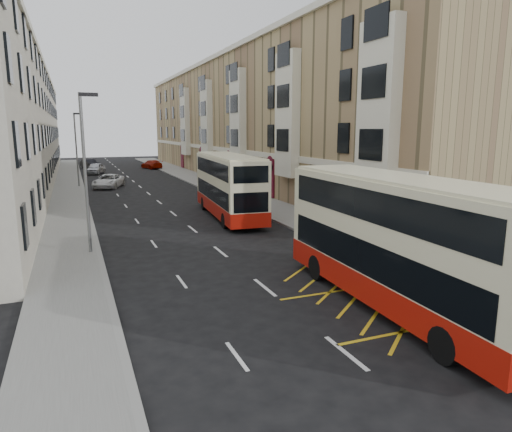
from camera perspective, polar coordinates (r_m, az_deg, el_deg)
name	(u,v)px	position (r m, az deg, el deg)	size (l,w,h in m)	color
ground	(312,326)	(15.58, 7.03, -13.46)	(200.00, 200.00, 0.00)	black
pavement_right	(236,194)	(45.39, -2.47, 2.80)	(4.00, 120.00, 0.15)	slate
pavement_left	(68,203)	(42.85, -22.41, 1.51)	(3.00, 120.00, 0.15)	slate
kerb_right	(217,195)	(44.77, -4.88, 2.66)	(0.25, 120.00, 0.15)	gray
kerb_left	(87,202)	(42.85, -20.40, 1.65)	(0.25, 120.00, 0.15)	gray
road_markings	(134,182)	(58.15, -14.97, 4.13)	(10.00, 110.00, 0.01)	silver
terrace_right	(246,121)	(61.77, -1.25, 11.85)	(10.75, 79.00, 15.25)	tan
terrace_left	(6,128)	(58.23, -28.76, 9.62)	(9.18, 79.00, 13.25)	beige
bus_shelter	(512,243)	(19.92, 29.31, -2.91)	(1.65, 4.25, 2.70)	black
guard_railing	(368,243)	(23.12, 13.79, -3.35)	(0.06, 6.56, 1.01)	red
street_lamp_near	(86,165)	(24.45, -20.52, 6.02)	(0.93, 0.18, 8.00)	slate
street_lamp_far	(77,145)	(54.41, -21.52, 8.21)	(0.93, 0.18, 8.00)	slate
double_decker_front	(399,243)	(16.91, 17.46, -3.24)	(3.19, 12.03, 4.76)	beige
double_decker_rear	(229,186)	(33.24, -3.43, 3.77)	(3.59, 11.64, 4.57)	beige
pedestrian_near	(500,275)	(19.47, 28.18, -6.48)	(0.64, 0.42, 1.76)	black
pedestrian_far	(466,263)	(20.94, 24.78, -5.33)	(0.91, 0.38, 1.55)	black
white_van	(109,181)	(53.13, -17.93, 4.18)	(2.46, 5.34, 1.48)	silver
car_silver	(96,169)	(70.12, -19.43, 5.62)	(1.90, 4.71, 1.61)	#B9BCC1
car_dark	(90,164)	(81.04, -20.08, 6.17)	(1.61, 4.63, 1.52)	black
car_red	(152,164)	(77.23, -12.91, 6.31)	(2.00, 4.92, 1.43)	#9F1301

